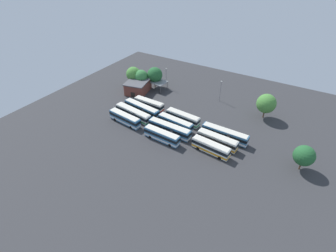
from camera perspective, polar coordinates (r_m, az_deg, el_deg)
The scene contains 23 objects.
ground_plane at distance 84.38m, azimuth 1.05°, elevation -1.06°, with size 110.13×110.13×0.00m, color #333335.
bus_row0_slot0 at distance 81.67m, azimuth 12.34°, elevation -1.78°, with size 14.57×2.76×3.49m.
bus_row0_slot1 at distance 78.79m, azimuth 10.73°, elevation -3.10°, with size 12.47×3.25×3.49m.
bus_row0_slot2 at distance 75.88m, azimuth 9.36°, elevation -4.64°, with size 11.64×3.56×3.49m.
bus_row1_slot0 at distance 87.58m, azimuth 3.28°, elevation 1.85°, with size 12.22×3.43×3.49m.
bus_row1_slot1 at distance 84.69m, azimuth 1.61°, elevation 0.61°, with size 12.56×3.57×3.49m.
bus_row1_slot2 at distance 82.01m, azimuth 0.35°, elevation -0.67°, with size 14.59×2.92×3.49m.
bus_row1_slot3 at distance 79.24m, azimuth -1.36°, elevation -2.13°, with size 11.93×3.01×3.49m.
bus_row2_slot0 at distance 95.23m, azimuth -4.17°, elevation 4.78°, with size 11.77×2.83×3.49m.
bus_row2_slot1 at distance 92.63m, azimuth -5.75°, elevation 3.75°, with size 14.72×4.36×3.49m.
bus_row2_slot2 at distance 90.41m, azimuth -7.61°, elevation 2.74°, with size 14.72×4.36×3.49m.
bus_row2_slot3 at distance 88.21m, azimuth -9.43°, elevation 1.65°, with size 12.51×3.85×3.49m.
depot_building at distance 107.13m, azimuth -6.58°, elevation 8.64°, with size 10.22×12.27×4.88m.
maintenance_shelter at distance 108.51m, azimuth -2.41°, elevation 9.67°, with size 8.13×6.21×3.45m.
lamp_post_far_corner at distance 100.79m, azimuth 11.41°, elevation 7.70°, with size 0.56×0.28×8.23m.
lamp_post_by_building at distance 109.16m, azimuth -0.41°, elevation 10.67°, with size 0.56×0.28×8.45m.
tree_south_edge at distance 76.52m, azimuth 27.66°, elevation -5.78°, with size 5.54×5.54×7.48m.
tree_northwest at distance 108.58m, azimuth -5.90°, elevation 10.73°, with size 5.45×5.45×8.03m.
tree_northeast at distance 109.21m, azimuth -2.91°, elevation 11.11°, with size 6.30×6.30×8.62m.
tree_north_edge at distance 94.07m, azimuth 20.72°, elevation 4.62°, with size 6.56×6.56×8.84m.
tree_west_edge at distance 110.18m, azimuth -7.59°, elevation 11.20°, with size 5.95×5.95×8.68m.
puddle_near_shelter at distance 81.07m, azimuth 0.82°, elevation -2.78°, with size 1.96×1.96×0.01m, color black.
puddle_front_lane at distance 93.90m, azimuth 1.01°, elevation 3.08°, with size 3.85×3.85×0.01m, color black.
Camera 1 is at (-34.07, 59.01, 49.77)m, focal length 27.84 mm.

